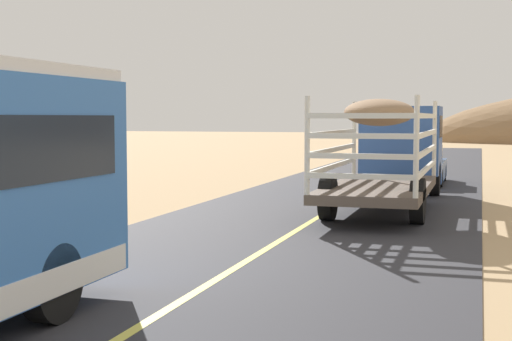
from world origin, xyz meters
name	(u,v)px	position (x,y,z in m)	size (l,w,h in m)	color
livestock_truck	(394,143)	(1.43, 19.43, 1.79)	(2.53, 9.70, 3.02)	#3359A5
car_far	(420,166)	(1.72, 25.94, 0.69)	(1.80, 4.40, 1.46)	#264C8C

